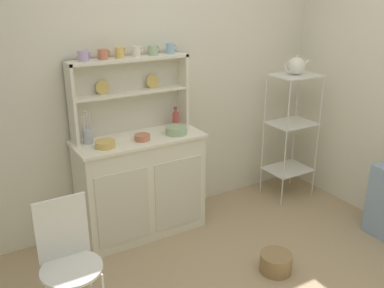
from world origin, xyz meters
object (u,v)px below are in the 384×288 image
object	(u,v)px
hutch_cabinet	(141,184)
utensil_jar	(88,136)
bakers_rack	(292,123)
porcelain_teapot	(296,66)
jam_bottle	(176,119)
bowl_mixing_large	(105,144)
hutch_shelf_unit	(128,89)
wire_chair	(68,254)
cup_lilac_0	(83,56)
floor_basket	(276,262)

from	to	relation	value
hutch_cabinet	utensil_jar	world-z (taller)	utensil_jar
bakers_rack	porcelain_teapot	bearing A→B (deg)	-180.00
utensil_jar	jam_bottle	bearing A→B (deg)	0.61
hutch_cabinet	jam_bottle	bearing A→B (deg)	12.64
bakers_rack	bowl_mixing_large	world-z (taller)	bakers_rack
utensil_jar	hutch_shelf_unit	bearing A→B (deg)	12.37
jam_bottle	wire_chair	bearing A→B (deg)	-143.82
hutch_shelf_unit	cup_lilac_0	bearing A→B (deg)	-173.51
cup_lilac_0	utensil_jar	size ratio (longest dim) A/B	0.37
floor_basket	hutch_shelf_unit	bearing A→B (deg)	117.46
bakers_rack	porcelain_teapot	size ratio (longest dim) A/B	4.85
hutch_shelf_unit	bakers_rack	bearing A→B (deg)	-10.22
hutch_cabinet	bowl_mixing_large	world-z (taller)	bowl_mixing_large
bakers_rack	wire_chair	size ratio (longest dim) A/B	1.44
hutch_cabinet	jam_bottle	world-z (taller)	jam_bottle
jam_bottle	porcelain_teapot	size ratio (longest dim) A/B	0.70
jam_bottle	hutch_cabinet	bearing A→B (deg)	-167.36
wire_chair	bowl_mixing_large	world-z (taller)	bowl_mixing_large
cup_lilac_0	porcelain_teapot	distance (m)	1.92
hutch_cabinet	bakers_rack	xyz separation A→B (m)	(1.54, -0.11, 0.32)
cup_lilac_0	bowl_mixing_large	size ratio (longest dim) A/B	0.62
bakers_rack	jam_bottle	distance (m)	1.18
wire_chair	jam_bottle	distance (m)	1.55
bakers_rack	cup_lilac_0	xyz separation A→B (m)	(-1.89, 0.24, 0.75)
bowl_mixing_large	bakers_rack	bearing A→B (deg)	-1.29
bakers_rack	floor_basket	xyz separation A→B (m)	(-0.92, -0.90, -0.69)
cup_lilac_0	utensil_jar	world-z (taller)	cup_lilac_0
bowl_mixing_large	porcelain_teapot	distance (m)	1.89
porcelain_teapot	cup_lilac_0	bearing A→B (deg)	172.85
hutch_shelf_unit	bowl_mixing_large	world-z (taller)	hutch_shelf_unit
hutch_shelf_unit	utensil_jar	xyz separation A→B (m)	(-0.39, -0.08, -0.31)
floor_basket	cup_lilac_0	size ratio (longest dim) A/B	2.54
cup_lilac_0	utensil_jar	distance (m)	0.60
hutch_shelf_unit	cup_lilac_0	size ratio (longest dim) A/B	10.38
jam_bottle	cup_lilac_0	bearing A→B (deg)	177.21
utensil_jar	porcelain_teapot	xyz separation A→B (m)	(1.92, -0.19, 0.39)
hutch_cabinet	floor_basket	xyz separation A→B (m)	(0.61, -1.02, -0.37)
jam_bottle	utensil_jar	bearing A→B (deg)	-179.39
wire_chair	porcelain_teapot	world-z (taller)	porcelain_teapot
wire_chair	bowl_mixing_large	bearing A→B (deg)	87.90
bakers_rack	wire_chair	bearing A→B (deg)	-163.93
bakers_rack	bowl_mixing_large	size ratio (longest dim) A/B	8.06
hutch_cabinet	porcelain_teapot	world-z (taller)	porcelain_teapot
hutch_shelf_unit	porcelain_teapot	size ratio (longest dim) A/B	3.85
cup_lilac_0	porcelain_teapot	size ratio (longest dim) A/B	0.37
jam_bottle	floor_basket	bearing A→B (deg)	-78.29
wire_chair	floor_basket	world-z (taller)	wire_chair
cup_lilac_0	utensil_jar	xyz separation A→B (m)	(-0.03, -0.04, -0.60)
hutch_cabinet	cup_lilac_0	size ratio (longest dim) A/B	11.13
hutch_cabinet	bowl_mixing_large	size ratio (longest dim) A/B	6.86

